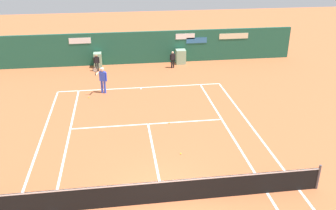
# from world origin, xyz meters

# --- Properties ---
(ground_plane) EXTENTS (80.00, 80.00, 0.01)m
(ground_plane) POSITION_xyz_m (-0.00, 0.58, 0.00)
(ground_plane) COLOR #BC6038
(tennis_net) EXTENTS (12.10, 0.10, 1.07)m
(tennis_net) POSITION_xyz_m (0.00, 0.00, 0.51)
(tennis_net) COLOR #4C4C51
(tennis_net) RESTS_ON ground_plane
(sponsor_back_wall) EXTENTS (25.00, 1.02, 2.49)m
(sponsor_back_wall) POSITION_xyz_m (0.06, 16.96, 1.21)
(sponsor_back_wall) COLOR #1E5642
(sponsor_back_wall) RESTS_ON ground_plane
(player_on_baseline) EXTENTS (0.81, 0.68, 1.88)m
(player_on_baseline) POSITION_xyz_m (-2.40, 11.09, 1.00)
(player_on_baseline) COLOR blue
(player_on_baseline) RESTS_ON ground_plane
(ball_kid_left_post) EXTENTS (0.43, 0.18, 1.28)m
(ball_kid_left_post) POSITION_xyz_m (-2.94, 15.45, 0.74)
(ball_kid_left_post) COLOR black
(ball_kid_left_post) RESTS_ON ground_plane
(ball_kid_centre_post) EXTENTS (0.42, 0.22, 1.29)m
(ball_kid_centre_post) POSITION_xyz_m (2.69, 15.45, 0.74)
(ball_kid_centre_post) COLOR black
(ball_kid_centre_post) RESTS_ON ground_plane
(tennis_ball_mid_court) EXTENTS (0.07, 0.07, 0.07)m
(tennis_ball_mid_court) POSITION_xyz_m (1.19, 3.21, 0.03)
(tennis_ball_mid_court) COLOR #CCE033
(tennis_ball_mid_court) RESTS_ON ground_plane
(tennis_ball_by_sideline) EXTENTS (0.07, 0.07, 0.07)m
(tennis_ball_by_sideline) POSITION_xyz_m (-3.28, 10.43, 0.03)
(tennis_ball_by_sideline) COLOR #CCE033
(tennis_ball_by_sideline) RESTS_ON ground_plane
(tennis_ball_near_service_line) EXTENTS (0.07, 0.07, 0.07)m
(tennis_ball_near_service_line) POSITION_xyz_m (1.11, 6.32, 0.03)
(tennis_ball_near_service_line) COLOR #CCE033
(tennis_ball_near_service_line) RESTS_ON ground_plane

